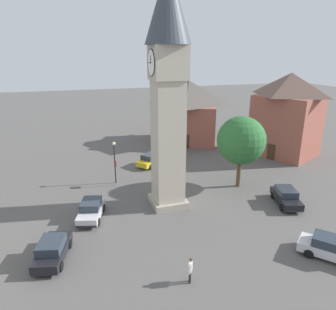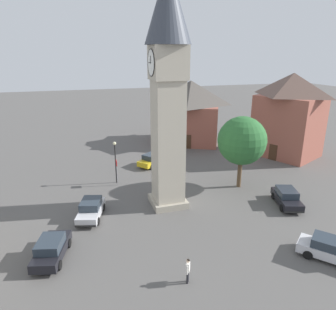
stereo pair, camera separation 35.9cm
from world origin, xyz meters
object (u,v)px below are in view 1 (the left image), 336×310
pedestrian (190,268)px  clock_tower (168,74)px  car_white_side (53,250)px  car_black_far (91,210)px  road_sign (116,169)px  building_shop_left (188,111)px  building_terrace_right (287,114)px  car_blue_kerb (151,160)px  lamp_post (114,156)px  tree (241,141)px  car_red_corner (286,197)px  car_silver_kerb (331,248)px

pedestrian → clock_tower: bearing=-10.7°
car_white_side → pedestrian: 9.42m
car_black_far → road_sign: road_sign is taller
car_white_side → building_shop_left: bearing=-38.3°
building_terrace_right → road_sign: 24.14m
building_shop_left → car_blue_kerb: bearing=136.7°
lamp_post → road_sign: (-0.73, 0.00, -1.22)m
pedestrian → building_terrace_right: size_ratio=0.15×
car_blue_kerb → tree: (-8.97, -7.04, 4.23)m
car_red_corner → building_shop_left: 23.27m
pedestrian → road_sign: road_sign is taller
building_terrace_right → car_black_far: bearing=109.8°
car_red_corner → building_terrace_right: (12.65, -9.35, 4.85)m
clock_tower → car_white_side: clock_tower is taller
car_white_side → tree: size_ratio=0.59×
building_shop_left → clock_tower: bearing=153.6°
clock_tower → car_silver_kerb: 17.53m
car_blue_kerb → car_black_far: (-10.94, 8.24, 0.00)m
car_red_corner → lamp_post: size_ratio=0.97×
car_blue_kerb → road_sign: size_ratio=1.54×
car_red_corner → car_silver_kerb: bearing=163.0°
car_blue_kerb → car_white_side: (-15.90, 11.20, 0.00)m
building_shop_left → road_sign: size_ratio=4.15×
car_red_corner → pedestrian: bearing=119.2°
road_sign → car_red_corner: bearing=-122.6°
car_silver_kerb → tree: 13.29m
car_red_corner → lamp_post: bearing=55.3°
car_silver_kerb → tree: bearing=-1.0°
clock_tower → car_red_corner: clock_tower is taller
car_silver_kerb → tree: (12.60, -0.22, 4.23)m
car_blue_kerb → building_terrace_right: building_terrace_right is taller
car_red_corner → lamp_post: lamp_post is taller
tree → car_blue_kerb: bearing=38.1°
car_blue_kerb → car_black_far: same height
pedestrian → building_terrace_right: building_terrace_right is taller
clock_tower → road_sign: (5.72, 3.84, -9.86)m
car_black_far → lamp_post: 7.88m
car_white_side → lamp_post: 13.48m
car_white_side → road_sign: road_sign is taller
pedestrian → building_shop_left: bearing=-21.3°
clock_tower → building_shop_left: 22.85m
tree → road_sign: size_ratio=2.67×
tree → building_terrace_right: building_terrace_right is taller
pedestrian → car_red_corner: bearing=-60.8°
building_shop_left → road_sign: building_shop_left is taller
car_white_side → building_terrace_right: 33.43m
car_blue_kerb → tree: bearing=-141.9°
car_silver_kerb → building_shop_left: (30.50, -1.61, 4.09)m
car_blue_kerb → pedestrian: size_ratio=2.55×
car_white_side → car_red_corner: bearing=-84.6°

